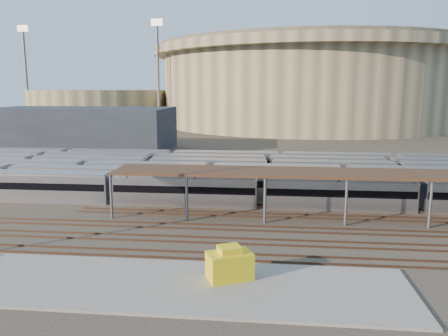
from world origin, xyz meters
name	(u,v)px	position (x,y,z in m)	size (l,w,h in m)	color
ground	(180,224)	(0.00, 0.00, 0.00)	(420.00, 420.00, 0.00)	#383026
apron	(74,281)	(-5.00, -15.00, 0.10)	(50.00, 9.00, 0.20)	gray
subway_trains	(219,175)	(2.23, 18.50, 1.80)	(129.48, 23.90, 3.60)	#ACADB1
inspection_shed	(383,176)	(22.00, 4.00, 4.98)	(60.30, 6.00, 5.30)	#5E5E63
empty_tracks	(169,239)	(0.00, -5.00, 0.09)	(170.00, 9.62, 0.18)	#4C3323
stadium	(308,84)	(25.00, 140.00, 16.47)	(124.00, 124.00, 32.50)	#9A9068
secondary_arena	(100,107)	(-60.00, 130.00, 7.00)	(56.00, 56.00, 14.00)	#9A9068
service_building	(81,129)	(-35.00, 55.00, 5.00)	(42.00, 20.00, 10.00)	#1E232D
floodlight_0	(158,71)	(-30.00, 110.00, 20.65)	(4.00, 1.00, 38.40)	#5E5E63
floodlight_1	(26,73)	(-85.00, 120.00, 20.65)	(4.00, 1.00, 38.40)	#5E5E63
floodlight_3	(228,75)	(-10.00, 160.00, 20.65)	(4.00, 1.00, 38.40)	#5E5E63
yellow_equipment	(230,266)	(6.67, -13.63, 1.22)	(3.27, 2.05, 2.05)	gold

